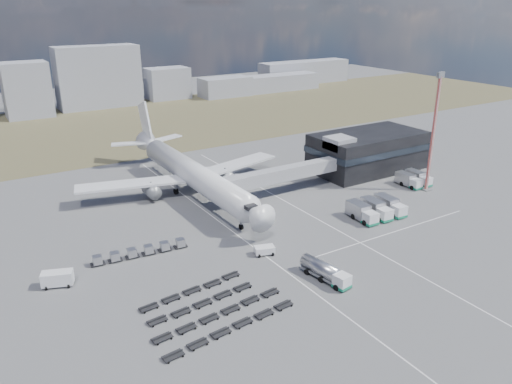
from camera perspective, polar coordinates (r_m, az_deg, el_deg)
ground at (r=92.75m, az=1.11°, el=-6.27°), size 420.00×420.00×0.00m
grass_strip at (r=189.51m, az=-17.40°, el=7.03°), size 420.00×90.00×0.01m
lane_markings at (r=100.01m, az=4.89°, el=-4.23°), size 47.12×110.00×0.01m
terminal at (r=136.60m, az=12.61°, el=4.63°), size 30.40×16.40×11.00m
jet_bridge at (r=114.57m, az=2.26°, el=1.89°), size 30.30×3.80×7.05m
airliner at (r=117.08m, az=-7.51°, el=2.26°), size 51.59×64.53×17.62m
skyline at (r=223.84m, az=-22.56°, el=10.66°), size 301.13×25.77×25.50m
fuel_tanker at (r=82.50m, az=7.93°, el=-9.00°), size 3.73×9.58×3.02m
pushback_tug at (r=89.73m, az=0.97°, el=-6.70°), size 3.99×2.97×1.57m
utility_van at (r=86.19m, az=-21.74°, el=-9.22°), size 5.23×3.70×2.51m
catering_truck at (r=126.90m, az=-5.39°, el=1.92°), size 4.34×5.90×2.51m
service_trucks_near at (r=107.64m, az=13.58°, el=-1.90°), size 10.83×8.44×3.16m
service_trucks_far at (r=128.76m, az=17.56°, el=1.42°), size 5.93×7.10×2.85m
uld_row at (r=91.41m, az=-13.09°, el=-6.63°), size 17.31×3.13×1.57m
baggage_dollies at (r=75.08m, az=-5.21°, el=-13.23°), size 22.63×15.05×0.67m
floodlight_mast at (r=122.89m, az=19.59°, el=6.34°), size 2.66×2.15×27.89m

